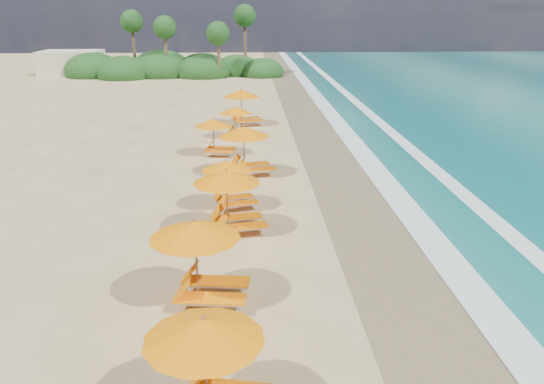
% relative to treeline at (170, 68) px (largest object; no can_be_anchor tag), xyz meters
% --- Properties ---
extents(ground, '(160.00, 160.00, 0.00)m').
position_rel_treeline_xyz_m(ground, '(9.94, -45.51, -1.00)').
color(ground, '#D5B97D').
rests_on(ground, ground).
extents(wet_sand, '(4.00, 160.00, 0.01)m').
position_rel_treeline_xyz_m(wet_sand, '(13.94, -45.51, -0.99)').
color(wet_sand, '#85704F').
rests_on(wet_sand, ground).
extents(surf_foam, '(4.00, 160.00, 0.01)m').
position_rel_treeline_xyz_m(surf_foam, '(16.64, -45.51, -0.97)').
color(surf_foam, white).
rests_on(surf_foam, ground).
extents(station_2, '(2.85, 2.73, 2.36)m').
position_rel_treeline_xyz_m(station_2, '(8.37, -55.70, 0.33)').
color(station_2, olive).
rests_on(station_2, ground).
extents(station_3, '(2.85, 2.69, 2.48)m').
position_rel_treeline_xyz_m(station_3, '(7.82, -51.21, 0.39)').
color(station_3, olive).
rests_on(station_3, ground).
extents(station_4, '(2.93, 2.81, 2.43)m').
position_rel_treeline_xyz_m(station_4, '(8.48, -46.42, 0.36)').
color(station_4, olive).
rests_on(station_4, ground).
extents(station_5, '(2.59, 2.51, 2.08)m').
position_rel_treeline_xyz_m(station_5, '(8.37, -43.98, 0.17)').
color(station_5, olive).
rests_on(station_5, ground).
extents(station_6, '(3.07, 2.97, 2.48)m').
position_rel_treeline_xyz_m(station_6, '(9.06, -39.49, 0.39)').
color(station_6, olive).
rests_on(station_6, ground).
extents(station_7, '(2.46, 2.35, 2.07)m').
position_rel_treeline_xyz_m(station_7, '(7.36, -35.76, 0.17)').
color(station_7, olive).
rests_on(station_7, ground).
extents(station_8, '(2.31, 2.17, 2.02)m').
position_rel_treeline_xyz_m(station_8, '(8.48, -31.80, 0.14)').
color(station_8, olive).
rests_on(station_8, ground).
extents(station_9, '(3.16, 3.07, 2.52)m').
position_rel_treeline_xyz_m(station_9, '(8.85, -27.96, 0.42)').
color(station_9, olive).
rests_on(station_9, ground).
extents(treeline, '(25.80, 8.80, 9.74)m').
position_rel_treeline_xyz_m(treeline, '(0.00, 0.00, 0.00)').
color(treeline, '#163D14').
rests_on(treeline, ground).
extents(beach_building, '(7.00, 5.00, 2.80)m').
position_rel_treeline_xyz_m(beach_building, '(-12.06, 2.49, 0.40)').
color(beach_building, beige).
rests_on(beach_building, ground).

